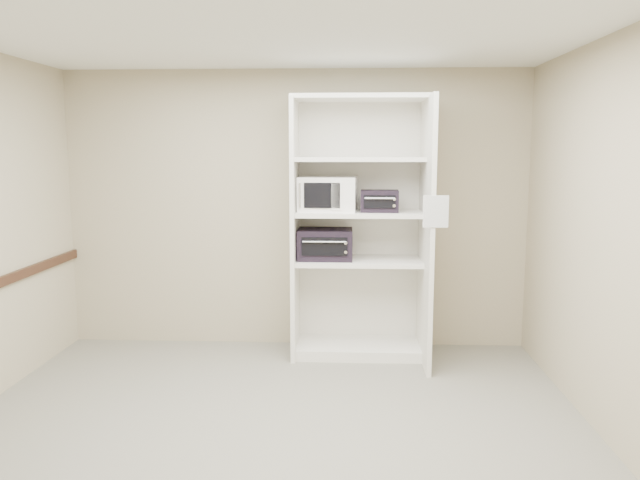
{
  "coord_description": "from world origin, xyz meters",
  "views": [
    {
      "loc": [
        0.52,
        -4.07,
        1.94
      ],
      "look_at": [
        0.27,
        1.31,
        1.15
      ],
      "focal_mm": 35.0,
      "sensor_mm": 36.0,
      "label": 1
    }
  ],
  "objects_px": {
    "shelving_unit": "(364,237)",
    "toaster_oven_upper": "(379,201)",
    "microwave": "(328,194)",
    "toaster_oven_lower": "(325,244)"
  },
  "relations": [
    {
      "from": "shelving_unit",
      "to": "microwave",
      "type": "height_order",
      "value": "shelving_unit"
    },
    {
      "from": "toaster_oven_upper",
      "to": "microwave",
      "type": "bearing_deg",
      "value": 174.76
    },
    {
      "from": "shelving_unit",
      "to": "toaster_oven_upper",
      "type": "relative_size",
      "value": 7.05
    },
    {
      "from": "shelving_unit",
      "to": "microwave",
      "type": "xyz_separation_m",
      "value": [
        -0.34,
        0.01,
        0.4
      ]
    },
    {
      "from": "toaster_oven_lower",
      "to": "toaster_oven_upper",
      "type": "bearing_deg",
      "value": -3.78
    },
    {
      "from": "microwave",
      "to": "toaster_oven_upper",
      "type": "relative_size",
      "value": 1.54
    },
    {
      "from": "toaster_oven_upper",
      "to": "toaster_oven_lower",
      "type": "relative_size",
      "value": 0.68
    },
    {
      "from": "microwave",
      "to": "toaster_oven_lower",
      "type": "xyz_separation_m",
      "value": [
        -0.02,
        -0.03,
        -0.47
      ]
    },
    {
      "from": "shelving_unit",
      "to": "toaster_oven_upper",
      "type": "xyz_separation_m",
      "value": [
        0.14,
        -0.05,
        0.34
      ]
    },
    {
      "from": "toaster_oven_upper",
      "to": "shelving_unit",
      "type": "bearing_deg",
      "value": 163.09
    }
  ]
}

